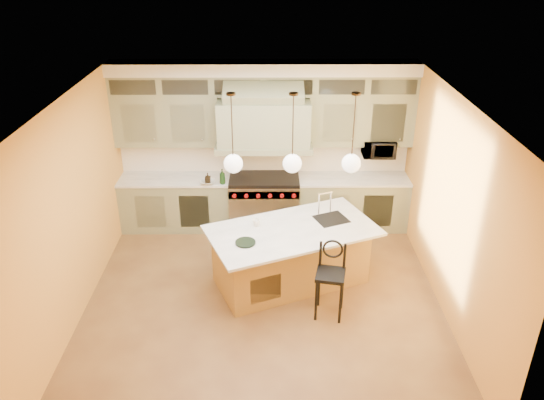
{
  "coord_description": "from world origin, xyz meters",
  "views": [
    {
      "loc": [
        0.09,
        -6.19,
        4.68
      ],
      "look_at": [
        0.13,
        0.7,
        1.24
      ],
      "focal_mm": 35.0,
      "sensor_mm": 36.0,
      "label": 1
    }
  ],
  "objects_px": {
    "microwave": "(379,148)",
    "kitchen_island": "(291,254)",
    "range": "(264,202)",
    "counter_stool": "(331,275)"
  },
  "relations": [
    {
      "from": "microwave",
      "to": "kitchen_island",
      "type": "bearing_deg",
      "value": -130.63
    },
    {
      "from": "counter_stool",
      "to": "microwave",
      "type": "relative_size",
      "value": 2.01
    },
    {
      "from": "microwave",
      "to": "range",
      "type": "bearing_deg",
      "value": -176.88
    },
    {
      "from": "range",
      "to": "microwave",
      "type": "distance_m",
      "value": 2.18
    },
    {
      "from": "range",
      "to": "kitchen_island",
      "type": "height_order",
      "value": "kitchen_island"
    },
    {
      "from": "kitchen_island",
      "to": "microwave",
      "type": "relative_size",
      "value": 4.94
    },
    {
      "from": "kitchen_island",
      "to": "counter_stool",
      "type": "distance_m",
      "value": 0.92
    },
    {
      "from": "range",
      "to": "microwave",
      "type": "height_order",
      "value": "microwave"
    },
    {
      "from": "counter_stool",
      "to": "kitchen_island",
      "type": "bearing_deg",
      "value": 134.72
    },
    {
      "from": "range",
      "to": "counter_stool",
      "type": "bearing_deg",
      "value": -69.75
    }
  ]
}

